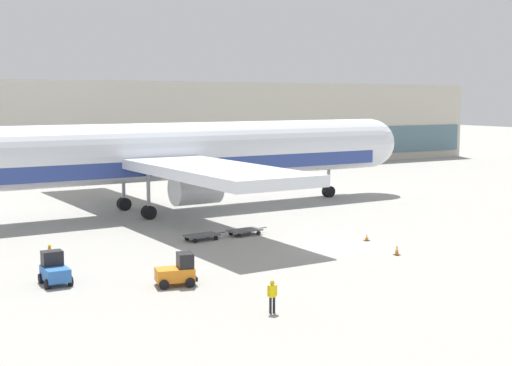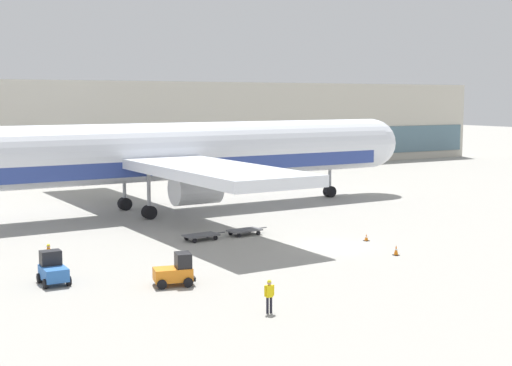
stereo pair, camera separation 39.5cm
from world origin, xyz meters
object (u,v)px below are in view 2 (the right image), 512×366
Objects in this scene: traffic_cone_far at (366,238)px; airplane_main at (167,154)px; ground_crew_near at (269,293)px; baggage_tug_foreground at (176,271)px; baggage_dolly_second at (245,230)px; baggage_dolly_lead at (201,235)px; traffic_cone_near at (396,250)px; ground_crew_far at (49,255)px; baggage_tug_mid at (53,270)px.

airplane_main is at bearing 109.84° from traffic_cone_far.
airplane_main is 31.72× the size of ground_crew_near.
baggage_tug_foreground reaches higher than ground_crew_near.
baggage_tug_foreground reaches higher than traffic_cone_far.
baggage_dolly_second is at bearing -88.72° from airplane_main.
airplane_main is 29.37m from baggage_tug_foreground.
baggage_dolly_lead and baggage_dolly_second have the same top height.
traffic_cone_far is (18.88, 4.86, -0.60)m from baggage_tug_foreground.
baggage_tug_foreground is at bearing 178.62° from traffic_cone_near.
airplane_main is 32.79× the size of ground_crew_far.
baggage_tug_mid is at bearing -178.51° from traffic_cone_far.
baggage_tug_foreground is 1.09× the size of baggage_tug_mid.
airplane_main is at bearing -37.07° from baggage_tug_mid.
ground_crew_far is 2.27× the size of traffic_cone_near.
traffic_cone_far is (16.89, 12.66, -0.81)m from ground_crew_near.
baggage_dolly_lead is at bearing 119.31° from ground_crew_far.
baggage_tug_foreground reaches higher than ground_crew_far.
airplane_main is 15.46× the size of baggage_dolly_second.
baggage_dolly_lead is 15.74m from traffic_cone_near.
baggage_dolly_lead is at bearing -60.74° from baggage_tug_mid.
baggage_tug_mid reaches higher than baggage_dolly_second.
traffic_cone_far is at bearing -36.64° from baggage_dolly_lead.
traffic_cone_far is (7.91, -21.93, -5.57)m from airplane_main.
traffic_cone_far is at bearing 74.06° from traffic_cone_near.
ground_crew_near reaches higher than baggage_dolly_lead.
ground_crew_near is 17.08m from traffic_cone_near.
ground_crew_near is at bearing -105.67° from airplane_main.
traffic_cone_near reaches higher than baggage_dolly_second.
baggage_tug_mid is at bearing -128.72° from airplane_main.
baggage_tug_foreground is 14.00m from baggage_dolly_lead.
airplane_main is at bearing -93.74° from ground_crew_near.
traffic_cone_near is at bearing -77.88° from airplane_main.
traffic_cone_far reaches higher than baggage_dolly_second.
baggage_tug_foreground is 1.47× the size of ground_crew_near.
traffic_cone_near is (15.38, 7.39, -0.71)m from ground_crew_near.
baggage_tug_foreground is 16.66m from baggage_dolly_second.
baggage_dolly_lead is at bearing 70.92° from baggage_tug_foreground.
baggage_dolly_second is (11.59, 11.96, -0.49)m from baggage_tug_foreground.
baggage_tug_foreground is 4.80× the size of traffic_cone_far.
baggage_tug_mid is 24.25m from traffic_cone_near.
ground_crew_far is at bearing 139.19° from baggage_tug_foreground.
traffic_cone_far is at bearing -49.47° from baggage_dolly_second.
traffic_cone_near is at bearing 11.82° from baggage_tug_foreground.
baggage_dolly_second is (0.62, -14.83, -5.45)m from airplane_main.
baggage_dolly_lead is 2.05× the size of ground_crew_near.
ground_crew_near is (-9.60, -19.76, 0.70)m from baggage_dolly_second.
traffic_cone_far is (7.29, -7.10, -0.12)m from baggage_dolly_second.
ground_crew_far is at bearing -168.73° from baggage_dolly_lead.
baggage_tug_mid is 15.86m from baggage_dolly_lead.
baggage_tug_foreground is 0.72× the size of baggage_dolly_lead.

